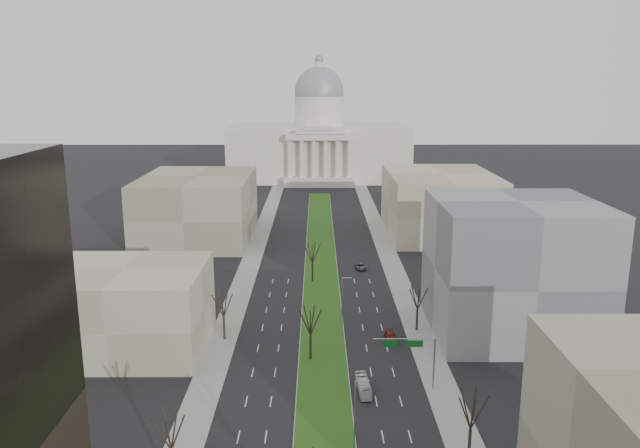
{
  "coord_description": "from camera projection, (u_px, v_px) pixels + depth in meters",
  "views": [
    {
      "loc": [
        -0.86,
        -14.01,
        44.76
      ],
      "look_at": [
        -0.3,
        113.9,
        14.84
      ],
      "focal_mm": 35.0,
      "sensor_mm": 36.0,
      "label": 1
    }
  ],
  "objects": [
    {
      "name": "ground",
      "position": [
        321.0,
        282.0,
        140.68
      ],
      "size": [
        600.0,
        600.0,
        0.0
      ],
      "primitive_type": "plane",
      "color": "black",
      "rests_on": "ground"
    },
    {
      "name": "median",
      "position": [
        321.0,
        283.0,
        139.68
      ],
      "size": [
        8.0,
        222.03,
        0.2
      ],
      "color": "#999993",
      "rests_on": "ground"
    },
    {
      "name": "sidewalk_left",
      "position": [
        228.0,
        324.0,
        116.25
      ],
      "size": [
        5.0,
        330.0,
        0.15
      ],
      "primitive_type": "cube",
      "color": "gray",
      "rests_on": "ground"
    },
    {
      "name": "sidewalk_right",
      "position": [
        416.0,
        324.0,
        116.4
      ],
      "size": [
        5.0,
        330.0,
        0.15
      ],
      "primitive_type": "cube",
      "color": "gray",
      "rests_on": "ground"
    },
    {
      "name": "capitol",
      "position": [
        319.0,
        143.0,
        282.62
      ],
      "size": [
        80.0,
        46.0,
        55.0
      ],
      "color": "beige",
      "rests_on": "ground"
    },
    {
      "name": "building_beige_left",
      "position": [
        127.0,
        309.0,
        104.87
      ],
      "size": [
        26.0,
        22.0,
        14.0
      ],
      "primitive_type": "cube",
      "color": "tan",
      "rests_on": "ground"
    },
    {
      "name": "building_grey_right",
      "position": [
        513.0,
        267.0,
        110.83
      ],
      "size": [
        28.0,
        26.0,
        24.0
      ],
      "primitive_type": "cube",
      "color": "slate",
      "rests_on": "ground"
    },
    {
      "name": "building_far_left",
      "position": [
        198.0,
        207.0,
        177.43
      ],
      "size": [
        30.0,
        40.0,
        18.0
      ],
      "primitive_type": "cube",
      "color": "gray",
      "rests_on": "ground"
    },
    {
      "name": "building_far_right",
      "position": [
        440.0,
        204.0,
        182.6
      ],
      "size": [
        30.0,
        40.0,
        18.0
      ],
      "primitive_type": "cube",
      "color": "tan",
      "rests_on": "ground"
    },
    {
      "name": "tree_left_mid",
      "position": [
        170.0,
        429.0,
        68.91
      ],
      "size": [
        5.4,
        5.4,
        9.72
      ],
      "color": "black",
      "rests_on": "ground"
    },
    {
      "name": "tree_left_far",
      "position": [
        223.0,
        303.0,
        107.89
      ],
      "size": [
        5.28,
        5.28,
        9.5
      ],
      "color": "black",
      "rests_on": "ground"
    },
    {
      "name": "tree_right_mid",
      "position": [
        472.0,
        408.0,
        72.91
      ],
      "size": [
        5.52,
        5.52,
        9.94
      ],
      "color": "black",
      "rests_on": "ground"
    },
    {
      "name": "tree_right_far",
      "position": [
        418.0,
        297.0,
        112.01
      ],
      "size": [
        5.04,
        5.04,
        9.07
      ],
      "color": "black",
      "rests_on": "ground"
    },
    {
      "name": "tree_median_b",
      "position": [
        310.0,
        319.0,
        100.13
      ],
      "size": [
        5.4,
        5.4,
        9.72
      ],
      "color": "black",
      "rests_on": "ground"
    },
    {
      "name": "tree_median_c",
      "position": [
        312.0,
        252.0,
        139.08
      ],
      "size": [
        5.4,
        5.4,
        9.72
      ],
      "color": "black",
      "rests_on": "ground"
    },
    {
      "name": "streetlamp_median_b",
      "position": [
        355.0,
        413.0,
        76.31
      ],
      "size": [
        1.9,
        0.2,
        9.16
      ],
      "color": "gray",
      "rests_on": "ground"
    },
    {
      "name": "streetlamp_median_c",
      "position": [
        342.0,
        300.0,
        115.26
      ],
      "size": [
        1.9,
        0.2,
        9.16
      ],
      "color": "gray",
      "rests_on": "ground"
    },
    {
      "name": "mast_arm_signs",
      "position": [
        416.0,
        351.0,
        90.69
      ],
      "size": [
        9.12,
        0.24,
        8.09
      ],
      "color": "gray",
      "rests_on": "ground"
    },
    {
      "name": "car_red",
      "position": [
        391.0,
        337.0,
        108.73
      ],
      "size": [
        1.97,
        4.74,
        1.37
      ],
      "primitive_type": "imported",
      "rotation": [
        0.0,
        0.0,
        0.01
      ],
      "color": "#65140D",
      "rests_on": "ground"
    },
    {
      "name": "car_grey_far",
      "position": [
        361.0,
        266.0,
        149.97
      ],
      "size": [
        2.71,
        4.93,
        1.31
      ],
      "primitive_type": "imported",
      "rotation": [
        0.0,
        0.0,
        0.12
      ],
      "color": "#45464C",
      "rests_on": "ground"
    },
    {
      "name": "box_van",
      "position": [
        363.0,
        385.0,
        91.21
      ],
      "size": [
        2.08,
        6.9,
        1.9
      ],
      "primitive_type": "imported",
      "rotation": [
        0.0,
        0.0,
        0.07
      ],
      "color": "silver",
      "rests_on": "ground"
    }
  ]
}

